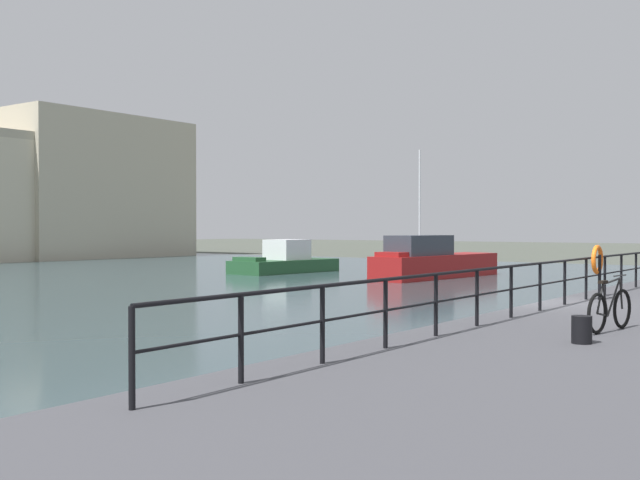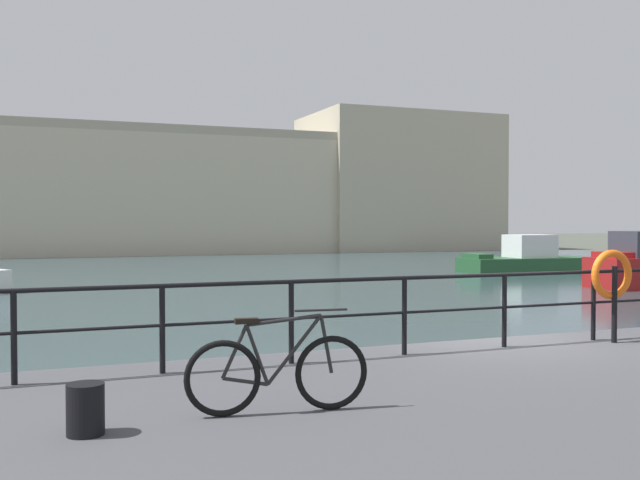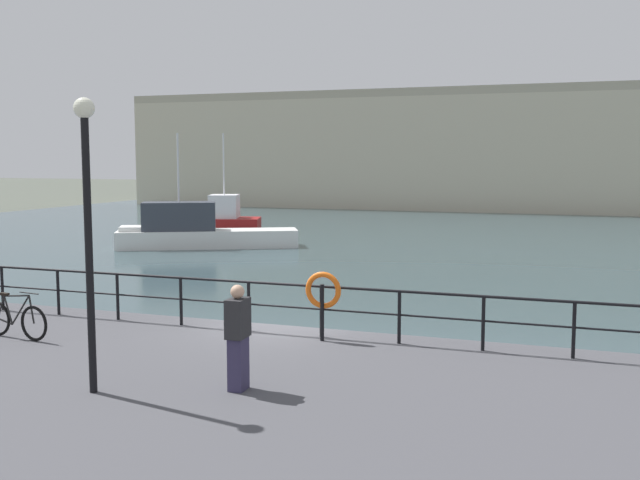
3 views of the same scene
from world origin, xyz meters
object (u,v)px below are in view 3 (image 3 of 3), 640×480
object	(u,v)px
quay_lamp_post	(87,206)
harbor_building	(599,149)
moored_white_yacht	(219,218)
standing_person	(238,337)
parked_bicycle	(15,320)
moored_red_daysailer	(197,231)
life_ring_stand	(323,293)

from	to	relation	value
quay_lamp_post	harbor_building	bearing A→B (deg)	82.40
harbor_building	moored_white_yacht	bearing A→B (deg)	-130.67
quay_lamp_post	standing_person	xyz separation A→B (m)	(2.10, 0.88, -2.07)
parked_bicycle	quay_lamp_post	size ratio (longest dim) A/B	0.39
quay_lamp_post	standing_person	size ratio (longest dim) A/B	2.71
moored_white_yacht	quay_lamp_post	distance (m)	35.94
moored_white_yacht	parked_bicycle	distance (m)	32.16
moored_white_yacht	standing_person	distance (m)	35.95
moored_white_yacht	moored_red_daysailer	bearing A→B (deg)	92.40
life_ring_stand	quay_lamp_post	world-z (taller)	quay_lamp_post
moored_white_yacht	standing_person	xyz separation A→B (m)	(16.81, -31.76, 1.02)
life_ring_stand	quay_lamp_post	distance (m)	5.33
harbor_building	standing_person	size ratio (longest dim) A/B	41.89
harbor_building	parked_bicycle	distance (m)	57.78
moored_red_daysailer	life_ring_stand	bearing A→B (deg)	97.86
harbor_building	moored_red_daysailer	distance (m)	40.02
harbor_building	quay_lamp_post	distance (m)	59.45
harbor_building	parked_bicycle	bearing A→B (deg)	-101.55
life_ring_stand	standing_person	world-z (taller)	standing_person
parked_bicycle	standing_person	bearing A→B (deg)	-7.48
moored_red_daysailer	harbor_building	bearing A→B (deg)	-146.33
moored_white_yacht	quay_lamp_post	xyz separation A→B (m)	(14.72, -32.64, 3.08)
quay_lamp_post	standing_person	world-z (taller)	quay_lamp_post
moored_red_daysailer	life_ring_stand	xyz separation A→B (m)	(13.84, -19.80, 1.04)
moored_red_daysailer	parked_bicycle	world-z (taller)	moored_red_daysailer
moored_white_yacht	parked_bicycle	world-z (taller)	moored_white_yacht
parked_bicycle	life_ring_stand	xyz separation A→B (m)	(5.95, 1.97, 0.59)
life_ring_stand	standing_person	size ratio (longest dim) A/B	0.83
moored_red_daysailer	moored_white_yacht	distance (m)	9.00
harbor_building	standing_person	xyz separation A→B (m)	(-5.76, -58.03, -3.52)
moored_red_daysailer	standing_person	size ratio (longest dim) A/B	5.33
moored_red_daysailer	standing_person	bearing A→B (deg)	93.27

